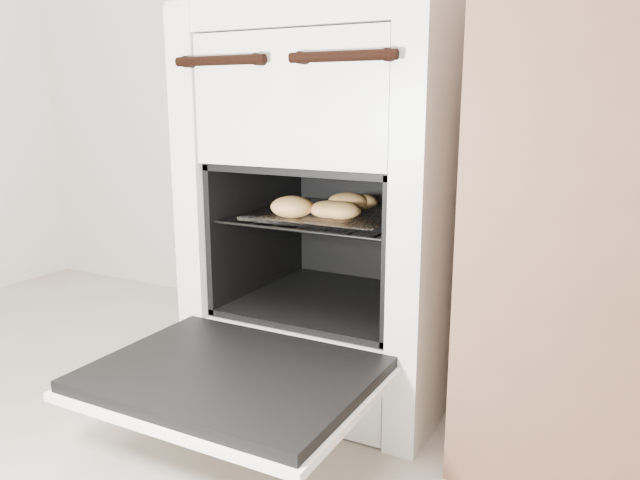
{
  "coord_description": "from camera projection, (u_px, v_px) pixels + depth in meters",
  "views": [
    {
      "loc": [
        0.5,
        -0.08,
        0.65
      ],
      "look_at": [
        -0.1,
        1.06,
        0.36
      ],
      "focal_mm": 35.0,
      "sensor_mm": 36.0,
      "label": 1
    }
  ],
  "objects": [
    {
      "name": "oven_rack",
      "position": [
        335.0,
        216.0,
        1.38
      ],
      "size": [
        0.4,
        0.38,
        0.01
      ],
      "color": "black",
      "rests_on": "stove"
    },
    {
      "name": "baked_rolls",
      "position": [
        331.0,
        206.0,
        1.34
      ],
      "size": [
        0.21,
        0.28,
        0.04
      ],
      "color": "tan",
      "rests_on": "foil_sheet"
    },
    {
      "name": "stove",
      "position": [
        347.0,
        210.0,
        1.43
      ],
      "size": [
        0.54,
        0.61,
        0.83
      ],
      "color": "silver",
      "rests_on": "ground"
    },
    {
      "name": "oven_door",
      "position": [
        232.0,
        378.0,
        1.08
      ],
      "size": [
        0.49,
        0.38,
        0.03
      ],
      "color": "black",
      "rests_on": "stove"
    },
    {
      "name": "foil_sheet",
      "position": [
        332.0,
        214.0,
        1.36
      ],
      "size": [
        0.31,
        0.27,
        0.01
      ],
      "primitive_type": "cube",
      "color": "white",
      "rests_on": "oven_rack"
    }
  ]
}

